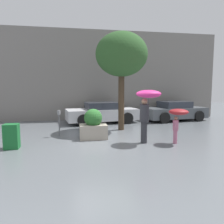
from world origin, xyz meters
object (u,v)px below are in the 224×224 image
(planter_box, at_px, (93,125))
(parked_car_near, at_px, (102,113))
(newspaper_box, at_px, (12,136))
(person_adult, at_px, (147,102))
(parked_car_far, at_px, (174,111))
(person_child, at_px, (178,115))
(parking_meter, at_px, (59,118))
(street_tree, at_px, (122,55))

(planter_box, height_order, parked_car_near, planter_box)
(planter_box, bearing_deg, newspaper_box, -161.55)
(person_adult, height_order, parked_car_far, person_adult)
(person_adult, xyz_separation_m, parked_car_near, (-1.12, 5.20, -1.01))
(person_child, bearing_deg, newspaper_box, -169.00)
(person_child, height_order, parked_car_far, person_child)
(person_adult, height_order, parked_car_near, person_adult)
(planter_box, bearing_deg, parked_car_far, 36.30)
(parked_car_near, relative_size, newspaper_box, 5.07)
(person_child, relative_size, parking_meter, 1.16)
(street_tree, bearing_deg, parking_meter, -161.30)
(person_child, distance_m, parking_meter, 5.12)
(planter_box, height_order, parking_meter, planter_box)
(parked_car_far, bearing_deg, parking_meter, 108.12)
(street_tree, relative_size, parking_meter, 4.19)
(planter_box, height_order, newspaper_box, planter_box)
(person_child, xyz_separation_m, parked_car_near, (-2.28, 5.52, -0.51))
(parked_car_near, bearing_deg, planter_box, 159.11)
(parked_car_near, height_order, parked_car_far, same)
(parked_car_far, xyz_separation_m, parking_meter, (-7.27, -3.58, 0.25))
(person_child, relative_size, newspaper_box, 1.53)
(planter_box, bearing_deg, person_adult, -28.02)
(street_tree, xyz_separation_m, parking_meter, (-3.09, -1.05, -2.96))
(street_tree, bearing_deg, parked_car_far, 31.18)
(parked_car_far, bearing_deg, newspaper_box, 112.74)
(planter_box, bearing_deg, parking_meter, 155.14)
(person_adult, relative_size, newspaper_box, 2.35)
(person_adult, bearing_deg, parking_meter, 154.12)
(person_adult, relative_size, street_tree, 0.42)
(parked_car_far, bearing_deg, person_adult, 136.76)
(newspaper_box, bearing_deg, parking_meter, 47.16)
(planter_box, relative_size, parked_car_near, 0.28)
(person_adult, xyz_separation_m, parking_meter, (-3.51, 1.76, -0.76))
(parked_car_far, distance_m, newspaper_box, 10.30)
(parking_meter, relative_size, newspaper_box, 1.32)
(planter_box, relative_size, parking_meter, 1.09)
(person_adult, distance_m, person_child, 1.30)
(planter_box, bearing_deg, person_child, -23.58)
(planter_box, xyz_separation_m, parked_car_far, (5.80, 4.26, 0.03))
(person_child, bearing_deg, street_tree, 131.30)
(parked_car_near, bearing_deg, parking_meter, 136.84)
(person_child, height_order, street_tree, street_tree)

